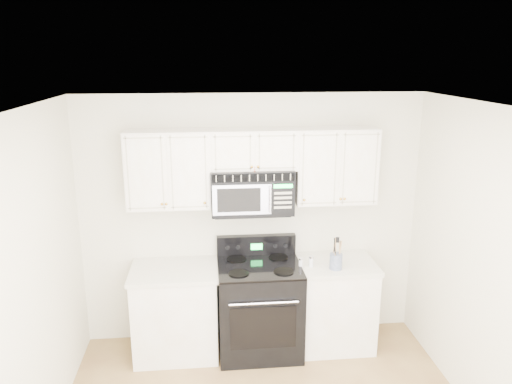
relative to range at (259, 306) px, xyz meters
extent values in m
cube|color=white|center=(-0.04, -1.40, 2.12)|extent=(3.50, 3.50, 0.01)
cube|color=beige|center=(-0.04, 0.35, 0.82)|extent=(3.50, 0.01, 2.60)
cube|color=beige|center=(-1.79, -1.40, 0.82)|extent=(0.01, 3.50, 2.60)
cube|color=beige|center=(1.71, -1.40, 0.82)|extent=(0.01, 3.50, 2.60)
cube|color=beige|center=(-0.84, 0.03, -0.04)|extent=(0.82, 0.63, 0.88)
cube|color=silver|center=(-0.84, 0.03, 0.42)|extent=(0.86, 0.65, 0.04)
cube|color=black|center=(-0.84, 0.07, -0.43)|extent=(0.82, 0.55, 0.10)
cube|color=beige|center=(0.76, 0.03, -0.04)|extent=(0.82, 0.63, 0.88)
cube|color=silver|center=(0.76, 0.03, 0.42)|extent=(0.86, 0.65, 0.04)
cube|color=black|center=(0.76, 0.07, -0.43)|extent=(0.82, 0.55, 0.10)
cube|color=black|center=(0.00, -0.01, -0.02)|extent=(0.83, 0.71, 0.92)
cube|color=black|center=(0.00, -0.36, -0.03)|extent=(0.63, 0.01, 0.43)
cylinder|color=silver|center=(0.00, -0.39, 0.24)|extent=(0.65, 0.02, 0.02)
cube|color=black|center=(0.00, -0.01, 0.44)|extent=(0.83, 0.71, 0.02)
cube|color=black|center=(0.00, 0.31, 0.54)|extent=(0.83, 0.08, 0.22)
cube|color=#1BFB55|center=(0.00, 0.26, 0.54)|extent=(0.12, 0.00, 0.07)
cube|color=beige|center=(-0.86, 0.18, 1.41)|extent=(0.80, 0.33, 0.75)
cube|color=beige|center=(0.78, 0.18, 1.41)|extent=(0.80, 0.33, 0.75)
cube|color=beige|center=(-0.04, 0.18, 1.59)|extent=(0.84, 0.33, 0.39)
sphere|color=#B28029|center=(-0.88, -0.01, 1.12)|extent=(0.03, 0.03, 0.03)
sphere|color=#B28029|center=(-0.52, -0.01, 1.12)|extent=(0.03, 0.03, 0.03)
sphere|color=#B28029|center=(0.44, -0.01, 1.12)|extent=(0.03, 0.03, 0.03)
sphere|color=#B28029|center=(0.80, -0.01, 1.12)|extent=(0.03, 0.03, 0.03)
sphere|color=#B28029|center=(-0.07, -0.01, 1.46)|extent=(0.03, 0.03, 0.03)
sphere|color=#B28029|center=(-0.01, -0.01, 1.46)|extent=(0.03, 0.03, 0.03)
cylinder|color=red|center=(-0.05, -0.01, 1.41)|extent=(0.01, 0.00, 0.10)
sphere|color=#B28029|center=(-0.05, -0.01, 1.35)|extent=(0.03, 0.03, 0.03)
cube|color=black|center=(-0.06, 0.15, 1.19)|extent=(0.80, 0.40, 0.44)
cube|color=#A9A28E|center=(-0.06, -0.05, 1.36)|extent=(0.78, 0.01, 0.08)
cube|color=#A3A2B5|center=(-0.17, -0.06, 1.15)|extent=(0.56, 0.01, 0.29)
cube|color=black|center=(-0.20, -0.06, 1.15)|extent=(0.41, 0.01, 0.23)
cube|color=black|center=(0.22, -0.06, 1.15)|extent=(0.22, 0.01, 0.29)
cube|color=#1BFB55|center=(0.22, -0.06, 1.28)|extent=(0.18, 0.00, 0.04)
cylinder|color=silver|center=(0.09, -0.09, 1.15)|extent=(0.02, 0.02, 0.25)
cylinder|color=slate|center=(0.74, -0.13, 0.51)|extent=(0.12, 0.12, 0.16)
cylinder|color=#A88153|center=(0.78, -0.13, 0.59)|extent=(0.01, 0.01, 0.27)
cylinder|color=black|center=(0.73, -0.10, 0.60)|extent=(0.01, 0.01, 0.29)
cylinder|color=#A88153|center=(0.73, -0.16, 0.61)|extent=(0.01, 0.01, 0.31)
cylinder|color=black|center=(0.78, -0.13, 0.59)|extent=(0.01, 0.01, 0.27)
cylinder|color=#A88153|center=(0.73, -0.10, 0.60)|extent=(0.01, 0.01, 0.29)
cylinder|color=black|center=(0.73, -0.16, 0.61)|extent=(0.01, 0.01, 0.31)
cylinder|color=#A88153|center=(0.78, -0.13, 0.59)|extent=(0.01, 0.01, 0.27)
cylinder|color=silver|center=(0.41, -0.06, 0.48)|extent=(0.04, 0.04, 0.08)
cylinder|color=silver|center=(0.41, -0.06, 0.52)|extent=(0.04, 0.04, 0.02)
cylinder|color=silver|center=(0.51, -0.05, 0.48)|extent=(0.04, 0.04, 0.09)
cylinder|color=silver|center=(0.51, -0.05, 0.54)|extent=(0.05, 0.05, 0.02)
camera|label=1|loc=(-0.50, -4.56, 2.47)|focal=35.00mm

